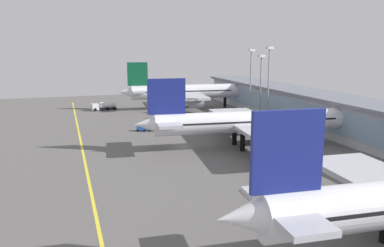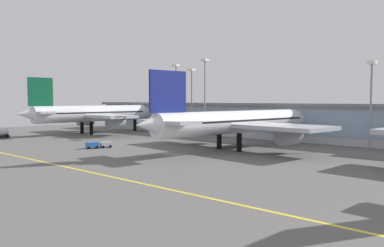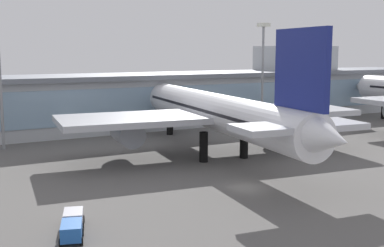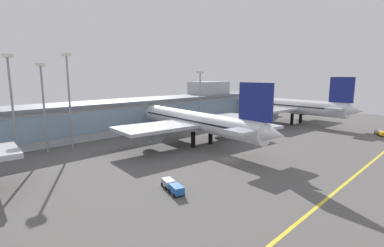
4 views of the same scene
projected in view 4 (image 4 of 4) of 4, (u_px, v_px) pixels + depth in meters
ground_plane at (228, 159)px, 59.40m from camera, size 205.45×205.45×0.00m
taxiway_centreline_stripe at (339, 188)px, 44.05m from camera, size 164.36×0.50×0.01m
terminal_building at (127, 114)px, 89.95m from camera, size 149.75×14.00×15.09m
airliner_near_right at (194, 121)px, 72.72m from camera, size 41.85×53.85×16.17m
airliner_far_right at (290, 106)px, 104.62m from camera, size 38.68×50.12×17.16m
baggage_tug_near at (173, 186)px, 42.93m from camera, size 3.24×5.79×1.40m
service_truck_far at (381, 133)px, 83.23m from camera, size 5.59×4.21×1.40m
apron_light_mast_west at (200, 89)px, 99.38m from camera, size 1.80×1.80×19.15m
apron_light_mast_centre at (11, 90)px, 58.27m from camera, size 1.80×1.80×21.90m
apron_light_mast_east at (68, 87)px, 66.38m from camera, size 1.80×1.80×22.74m
apron_light_mast_far_east at (43, 94)px, 63.03m from camera, size 1.80×1.80×20.23m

